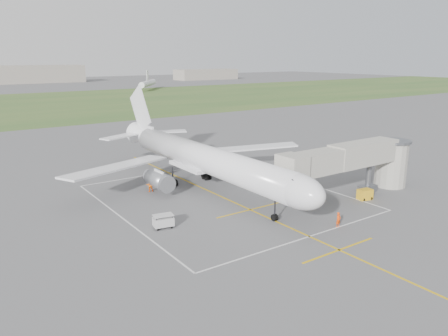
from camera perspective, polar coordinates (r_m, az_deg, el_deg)
ground at (r=61.68m, az=-2.32°, el=-2.87°), size 700.00×700.00×0.00m
grass_strip at (r=183.37m, az=-25.00°, el=7.37°), size 700.00×120.00×0.02m
apron_markings at (r=57.10m, az=0.84°, el=-4.29°), size 28.20×60.00×0.01m
airliner at (r=61.14m, az=-2.74°, el=1.23°), size 38.93×46.75×13.52m
jet_bridge at (r=61.12m, az=17.25°, el=0.92°), size 23.40×5.00×7.20m
gpu_unit at (r=60.33m, az=17.93°, el=-3.31°), size 2.02×1.57×1.39m
baggage_cart at (r=48.60m, az=-7.93°, el=-6.90°), size 2.37×1.68×1.51m
ramp_worker_nose at (r=50.07m, az=14.72°, el=-6.53°), size 0.62×0.41×1.67m
ramp_worker_wing at (r=61.51m, az=-9.67°, el=-2.18°), size 1.13×0.99×1.94m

